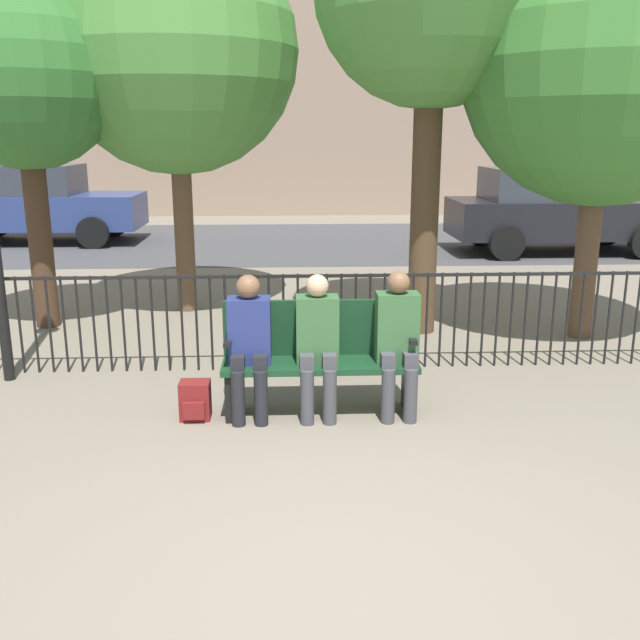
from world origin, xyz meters
TOP-DOWN VIEW (x-y plane):
  - ground_plane at (0.00, 0.00)m, footprint 80.00×80.00m
  - park_bench at (0.00, 2.41)m, footprint 1.59×0.45m
  - seated_person_0 at (-0.57, 2.29)m, footprint 0.34×0.39m
  - seated_person_1 at (-0.02, 2.29)m, footprint 0.34×0.39m
  - seated_person_2 at (0.62, 2.29)m, footprint 0.34×0.39m
  - backpack at (-1.02, 2.27)m, footprint 0.24×0.23m
  - fence_railing at (-0.02, 3.50)m, footprint 9.01×0.03m
  - tree_0 at (3.07, 4.52)m, footprint 2.98×2.98m
  - tree_2 at (-3.15, 5.26)m, footprint 2.07×2.07m
  - tree_3 at (-1.58, 6.00)m, footprint 2.98×2.98m
  - street_surface at (0.00, 12.00)m, footprint 24.00×6.00m
  - parked_car_0 at (4.94, 10.37)m, footprint 4.20×1.94m
  - parked_car_1 at (-5.54, 12.13)m, footprint 4.20×1.94m

SIDE VIEW (x-z plane):
  - ground_plane at x=0.00m, z-range 0.00..0.00m
  - street_surface at x=0.00m, z-range 0.00..0.01m
  - backpack at x=-1.02m, z-range 0.00..0.31m
  - park_bench at x=0.00m, z-range 0.03..0.95m
  - fence_railing at x=-0.02m, z-range 0.08..1.03m
  - seated_person_1 at x=-0.02m, z-range 0.06..1.24m
  - seated_person_0 at x=-0.57m, z-range 0.07..1.24m
  - seated_person_2 at x=0.62m, z-range 0.06..1.26m
  - parked_car_0 at x=4.94m, z-range 0.03..1.65m
  - parked_car_1 at x=-5.54m, z-range 0.03..1.65m
  - tree_2 at x=-3.15m, z-range 0.89..4.80m
  - tree_0 at x=3.07m, z-range 0.73..5.18m
  - tree_3 at x=-1.58m, z-range 0.86..5.58m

